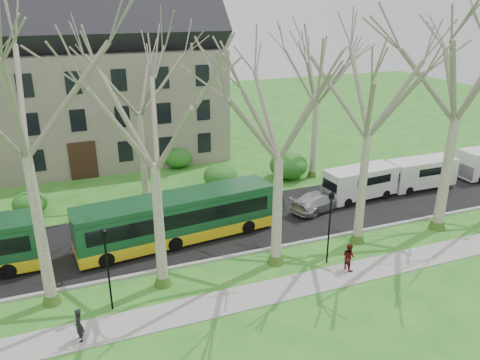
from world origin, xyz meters
name	(u,v)px	position (x,y,z in m)	size (l,w,h in m)	color
ground	(222,274)	(0.00, 0.00, 0.00)	(120.00, 120.00, 0.00)	#277421
sidewalk	(238,299)	(0.00, -2.50, 0.03)	(70.00, 2.00, 0.06)	gray
road	(195,230)	(0.00, 5.50, 0.03)	(80.00, 8.00, 0.06)	black
curb	(214,260)	(0.00, 1.50, 0.07)	(80.00, 0.25, 0.14)	#A5A39E
building	(70,71)	(-6.00, 24.00, 8.07)	(26.50, 12.20, 16.00)	slate
tree_row_verge	(218,151)	(0.00, 0.30, 7.00)	(49.00, 7.00, 14.00)	gray
tree_row_far	(152,123)	(-1.33, 11.00, 6.00)	(33.00, 7.00, 12.00)	gray
lamp_row	(228,241)	(0.00, -1.00, 2.57)	(36.22, 0.22, 4.30)	black
hedges	(106,181)	(-4.67, 14.00, 1.00)	(30.60, 8.60, 2.00)	#1A5B1E
bus_follow	(177,218)	(-1.32, 4.59, 1.59)	(12.26, 2.55, 3.06)	#134523
sedan	(319,201)	(9.13, 5.42, 0.72)	(1.84, 4.54, 1.32)	#AFAFB4
van_a	(360,183)	(12.99, 6.09, 1.27)	(5.52, 2.01, 2.41)	silver
van_b	(421,174)	(18.70, 6.15, 1.25)	(5.46, 1.98, 2.38)	silver
pedestrian_a	(79,325)	(-7.57, -2.85, 0.85)	(0.58, 0.38, 1.58)	black
pedestrian_b	(349,257)	(6.68, -2.10, 0.85)	(0.77, 0.60, 1.57)	#511312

